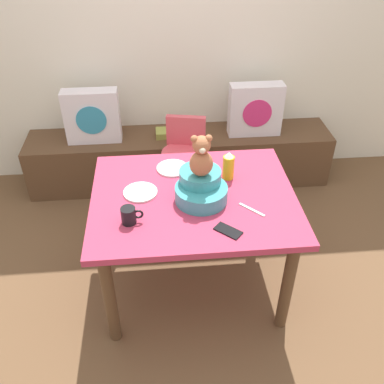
% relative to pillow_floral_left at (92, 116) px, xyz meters
% --- Properties ---
extents(ground_plane, '(8.00, 8.00, 0.00)m').
position_rel_pillow_floral_left_xyz_m(ground_plane, '(0.71, -1.21, -0.68)').
color(ground_plane, brown).
extents(back_wall, '(4.40, 0.10, 2.60)m').
position_rel_pillow_floral_left_xyz_m(back_wall, '(0.71, 0.29, 0.62)').
color(back_wall, silver).
rests_on(back_wall, ground_plane).
extents(window_bench, '(2.60, 0.44, 0.46)m').
position_rel_pillow_floral_left_xyz_m(window_bench, '(0.71, 0.02, -0.45)').
color(window_bench, brown).
rests_on(window_bench, ground_plane).
extents(pillow_floral_left, '(0.44, 0.15, 0.44)m').
position_rel_pillow_floral_left_xyz_m(pillow_floral_left, '(0.00, 0.00, 0.00)').
color(pillow_floral_left, silver).
rests_on(pillow_floral_left, window_bench).
extents(pillow_floral_right, '(0.44, 0.15, 0.44)m').
position_rel_pillow_floral_left_xyz_m(pillow_floral_right, '(1.34, 0.00, 0.00)').
color(pillow_floral_right, silver).
rests_on(pillow_floral_right, window_bench).
extents(book_stack, '(0.20, 0.14, 0.05)m').
position_rel_pillow_floral_left_xyz_m(book_stack, '(0.60, 0.02, -0.19)').
color(book_stack, '#949C43').
rests_on(book_stack, window_bench).
extents(dining_table, '(1.19, 0.96, 0.74)m').
position_rel_pillow_floral_left_xyz_m(dining_table, '(0.71, -1.21, -0.05)').
color(dining_table, '#B73351').
rests_on(dining_table, ground_plane).
extents(highchair, '(0.38, 0.49, 0.79)m').
position_rel_pillow_floral_left_xyz_m(highchair, '(0.71, -0.42, -0.16)').
color(highchair, '#D84C59').
rests_on(highchair, ground_plane).
extents(infant_seat_teal, '(0.30, 0.33, 0.16)m').
position_rel_pillow_floral_left_xyz_m(infant_seat_teal, '(0.75, -1.24, 0.13)').
color(infant_seat_teal, teal).
rests_on(infant_seat_teal, dining_table).
extents(teddy_bear, '(0.13, 0.12, 0.25)m').
position_rel_pillow_floral_left_xyz_m(teddy_bear, '(0.75, -1.24, 0.34)').
color(teddy_bear, '#AC6541').
rests_on(teddy_bear, infant_seat_teal).
extents(ketchup_bottle, '(0.07, 0.07, 0.18)m').
position_rel_pillow_floral_left_xyz_m(ketchup_bottle, '(0.94, -1.05, 0.15)').
color(ketchup_bottle, gold).
rests_on(ketchup_bottle, dining_table).
extents(coffee_mug, '(0.12, 0.08, 0.09)m').
position_rel_pillow_floral_left_xyz_m(coffee_mug, '(0.34, -1.42, 0.11)').
color(coffee_mug, black).
rests_on(coffee_mug, dining_table).
extents(dinner_plate_near, '(0.20, 0.20, 0.01)m').
position_rel_pillow_floral_left_xyz_m(dinner_plate_near, '(0.60, -0.92, 0.07)').
color(dinner_plate_near, white).
rests_on(dinner_plate_near, dining_table).
extents(dinner_plate_far, '(0.20, 0.20, 0.01)m').
position_rel_pillow_floral_left_xyz_m(dinner_plate_far, '(0.40, -1.16, 0.07)').
color(dinner_plate_far, white).
rests_on(dinner_plate_far, dining_table).
extents(cell_phone, '(0.15, 0.15, 0.01)m').
position_rel_pillow_floral_left_xyz_m(cell_phone, '(0.86, -1.54, 0.06)').
color(cell_phone, black).
rests_on(cell_phone, dining_table).
extents(table_fork, '(0.13, 0.13, 0.01)m').
position_rel_pillow_floral_left_xyz_m(table_fork, '(1.02, -1.37, 0.06)').
color(table_fork, silver).
rests_on(table_fork, dining_table).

